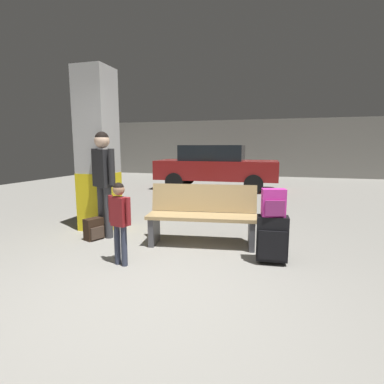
% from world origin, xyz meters
% --- Properties ---
extents(ground_plane, '(18.00, 18.00, 0.10)m').
position_xyz_m(ground_plane, '(0.00, 4.00, -0.05)').
color(ground_plane, gray).
extents(garage_back_wall, '(18.00, 0.12, 2.80)m').
position_xyz_m(garage_back_wall, '(0.00, 12.86, 1.40)').
color(garage_back_wall, slate).
rests_on(garage_back_wall, ground_plane).
extents(structural_pillar, '(0.57, 0.57, 2.77)m').
position_xyz_m(structural_pillar, '(-1.77, 2.07, 1.38)').
color(structural_pillar, yellow).
rests_on(structural_pillar, ground_plane).
extents(bench, '(1.66, 0.74, 0.89)m').
position_xyz_m(bench, '(0.21, 1.70, 0.44)').
color(bench, tan).
rests_on(bench, ground_plane).
extents(suitcase, '(0.40, 0.26, 0.60)m').
position_xyz_m(suitcase, '(1.23, 1.22, 0.32)').
color(suitcase, black).
rests_on(suitcase, ground_plane).
extents(backpack_bright, '(0.31, 0.24, 0.34)m').
position_xyz_m(backpack_bright, '(1.23, 1.22, 0.77)').
color(backpack_bright, '#D833A5').
rests_on(backpack_bright, suitcase).
extents(child, '(0.34, 0.24, 1.03)m').
position_xyz_m(child, '(-0.56, 0.65, 0.63)').
color(child, '#33384C').
rests_on(child, ground_plane).
extents(adult, '(0.53, 0.33, 1.69)m').
position_xyz_m(adult, '(-1.40, 1.64, 1.04)').
color(adult, '#38383D').
rests_on(adult, ground_plane).
extents(backpack_dark_floor, '(0.27, 0.32, 0.34)m').
position_xyz_m(backpack_dark_floor, '(-1.49, 1.45, 0.17)').
color(backpack_dark_floor, black).
rests_on(backpack_dark_floor, ground_plane).
extents(parked_car_far, '(4.16, 1.91, 1.51)m').
position_xyz_m(parked_car_far, '(-0.83, 7.69, 0.81)').
color(parked_car_far, maroon).
rests_on(parked_car_far, ground_plane).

